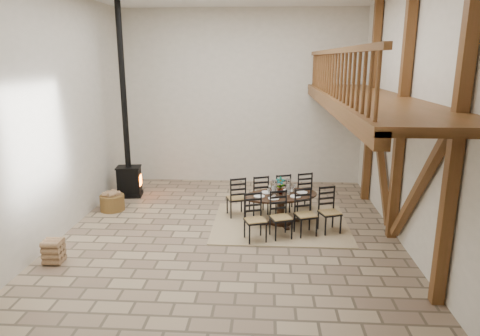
# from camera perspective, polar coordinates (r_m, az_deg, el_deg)

# --- Properties ---
(ground) EXTENTS (8.00, 8.00, 0.00)m
(ground) POSITION_cam_1_polar(r_m,az_deg,el_deg) (9.28, -1.34, -8.57)
(ground) COLOR tan
(ground) RESTS_ON ground
(room_shell) EXTENTS (7.02, 8.02, 5.01)m
(room_shell) POSITION_cam_1_polar(r_m,az_deg,el_deg) (8.54, 6.65, 10.25)
(room_shell) COLOR silver
(room_shell) RESTS_ON ground
(rug) EXTENTS (3.00, 2.50, 0.02)m
(rug) POSITION_cam_1_polar(r_m,az_deg,el_deg) (9.77, 5.39, -7.33)
(rug) COLOR tan
(rug) RESTS_ON ground
(dining_table) EXTENTS (2.56, 2.44, 1.08)m
(dining_table) POSITION_cam_1_polar(r_m,az_deg,el_deg) (9.65, 5.43, -5.43)
(dining_table) COLOR black
(dining_table) RESTS_ON ground
(wood_stove) EXTENTS (0.69, 0.57, 5.00)m
(wood_stove) POSITION_cam_1_polar(r_m,az_deg,el_deg) (11.71, -14.75, 1.66)
(wood_stove) COLOR black
(wood_stove) RESTS_ON ground
(log_basket) EXTENTS (0.59, 0.59, 0.49)m
(log_basket) POSITION_cam_1_polar(r_m,az_deg,el_deg) (10.95, -16.67, -4.36)
(log_basket) COLOR brown
(log_basket) RESTS_ON ground
(log_stack) EXTENTS (0.34, 0.35, 0.45)m
(log_stack) POSITION_cam_1_polar(r_m,az_deg,el_deg) (8.60, -23.60, -10.14)
(log_stack) COLOR tan
(log_stack) RESTS_ON ground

